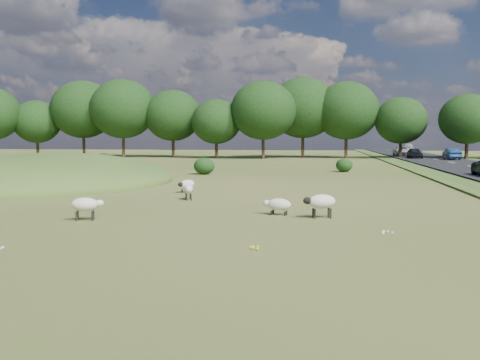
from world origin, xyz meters
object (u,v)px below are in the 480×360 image
Objects in this scene: sheep_3 at (321,202)px; sheep_4 at (278,205)px; sheep_0 at (86,205)px; car_1 at (407,148)px; car_7 at (452,154)px; sheep_1 at (188,189)px; car_0 at (402,151)px; car_4 at (415,153)px; sheep_5 at (187,184)px.

sheep_3 reaches higher than sheep_4.
sheep_0 is 88.36m from car_1.
car_1 is 1.21× the size of car_7.
sheep_1 is at bearing 58.23° from sheep_0.
car_7 reaches higher than car_0.
car_4 is (-3.80, -30.29, -0.05)m from car_1.
car_1 reaches higher than car_4.
car_7 is at bearing 178.62° from sheep_5.
car_0 is at bearing -36.52° from sheep_1.
car_0 is (12.26, 63.82, 0.29)m from sheep_3.
car_0 is at bearing -118.37° from sheep_3.
car_7 is (3.80, -3.72, 0.01)m from car_4.
sheep_5 reaches higher than sheep_4.
car_0 is 0.97× the size of car_1.
sheep_5 is at bearing -109.42° from car_0.
car_7 reaches higher than sheep_5.
car_0 is at bearing -170.94° from sheep_5.
sheep_5 is 46.92m from car_7.
car_7 reaches higher than sheep_1.
sheep_1 is 51.26m from car_4.
car_7 is at bearing -125.63° from sheep_3.
sheep_1 is at bearing 62.99° from car_7.
car_0 is (19.56, 55.47, 0.48)m from sheep_5.
sheep_0 is at bearing 64.20° from car_7.
sheep_3 is 1.78m from sheep_4.
sheep_3 is at bearing 69.60° from sheep_5.
sheep_5 is (-7.29, 8.35, -0.19)m from sheep_3.
sheep_1 is 61.69m from car_0.
sheep_1 is 0.90× the size of sheep_4.
sheep_4 is 0.30× the size of car_4.
sheep_4 is 64.74m from car_0.
sheep_1 is 0.27× the size of car_4.
car_4 is at bearing -91.70° from sheep_4.
sheep_1 is (2.15, 6.83, -0.07)m from sheep_0.
car_1 is at bearing 59.50° from sheep_0.
sheep_3 is 0.26× the size of car_1.
car_1 is at bearing -168.89° from sheep_5.
sheep_5 is 0.31× the size of car_4.
car_1 is 1.26× the size of car_4.
car_4 reaches higher than car_0.
car_1 is (23.36, 74.70, 0.54)m from sheep_5.
sheep_3 is 64.99m from car_0.
sheep_5 is 0.30× the size of car_7.
sheep_4 is (4.72, -4.41, -0.10)m from sheep_1.
sheep_0 is 7.28m from sheep_4.
sheep_3 is (8.52, 1.82, 0.04)m from sheep_0.
car_4 is (0.00, -11.06, 0.00)m from car_0.
car_7 reaches higher than sheep_0.
sheep_4 is 84.34m from car_1.
sheep_3 is at bearing 79.05° from car_1.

